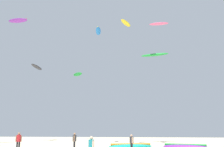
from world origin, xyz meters
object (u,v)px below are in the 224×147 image
Objects in this scene: person_left at (19,140)px; kite_grounded_near at (131,146)px; person_foreground at (91,147)px; kite_aloft_1 at (98,31)px; kite_aloft_5 at (18,20)px; kite_aloft_0 at (78,74)px; kite_aloft_7 at (155,55)px; kite_aloft_3 at (159,24)px; kite_aloft_8 at (126,23)px; person_right at (74,140)px; kite_grounded_mid at (185,147)px; kite_aloft_6 at (37,67)px; person_midground at (132,142)px.

kite_grounded_near is (10.93, 4.19, -0.77)m from person_left.
person_foreground is 0.52× the size of kite_aloft_1.
person_foreground is 0.44× the size of kite_aloft_5.
kite_grounded_near is 31.46m from kite_aloft_5.
kite_aloft_0 is 16.91m from kite_aloft_5.
kite_aloft_3 is at bearing -89.97° from kite_aloft_7.
kite_grounded_near is at bearing -61.63° from kite_aloft_0.
kite_aloft_5 is (-15.37, 2.69, 3.98)m from kite_aloft_1.
kite_aloft_0 is at bearing 115.56° from kite_aloft_1.
person_right is at bearing -120.71° from kite_aloft_8.
kite_aloft_0 reaches higher than person_right.
kite_aloft_8 is at bearing 117.72° from kite_aloft_3.
person_right is at bearing 68.47° from person_foreground.
kite_aloft_0 is at bearing 59.10° from kite_aloft_5.
kite_grounded_mid is at bearing -77.68° from kite_aloft_7.
kite_grounded_near is at bearing -179.75° from kite_grounded_mid.
person_foreground is at bearing -58.34° from kite_aloft_6.
person_right is 0.38× the size of kite_aloft_7.
person_right reaches higher than person_foreground.
kite_aloft_7 is (14.42, 14.82, 12.83)m from person_left.
person_foreground is 0.36× the size of kite_aloft_7.
kite_aloft_7 reaches higher than person_right.
kite_aloft_1 is 0.68× the size of kite_aloft_7.
kite_aloft_1 is (5.60, 12.25, 16.36)m from person_left.
person_foreground is at bearing -103.48° from kite_aloft_7.
person_left is 0.39× the size of kite_aloft_6.
kite_aloft_5 is at bearing -120.90° from kite_aloft_0.
kite_aloft_8 is (19.91, -4.51, -3.70)m from kite_aloft_5.
kite_aloft_7 reaches higher than person_left.
kite_aloft_3 is 0.47× the size of kite_aloft_6.
kite_aloft_1 reaches higher than kite_aloft_7.
person_left is 30.96m from kite_aloft_0.
kite_grounded_near is at bearing -27.46° from kite_aloft_5.
kite_aloft_1 is (-3.43, 19.91, 16.44)m from person_foreground.
kite_aloft_7 is (8.82, 2.56, -3.53)m from kite_aloft_1.
person_left is 17.27m from kite_grounded_mid.
kite_grounded_near is 1.35× the size of kite_aloft_5.
kite_aloft_6 is at bearing 120.02° from person_right.
kite_aloft_3 is 12.55m from kite_aloft_7.
person_foreground reaches higher than kite_grounded_mid.
person_right is at bearing -92.51° from kite_aloft_1.
person_foreground is 0.76× the size of kite_aloft_3.
person_left reaches higher than kite_grounded_near.
kite_aloft_0 is 1.37× the size of kite_aloft_3.
person_midground is 0.35× the size of kite_aloft_7.
kite_aloft_5 is (-18.80, 22.60, 20.42)m from person_foreground.
kite_aloft_1 is 9.84m from kite_aloft_7.
kite_aloft_0 reaches higher than kite_aloft_3.
kite_aloft_6 is at bearing 153.63° from kite_aloft_8.
kite_aloft_7 is at bearing 47.59° from person_right.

